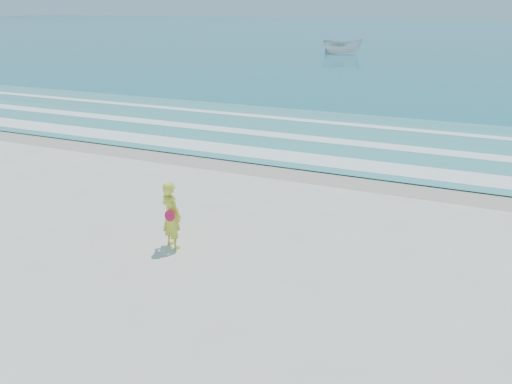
% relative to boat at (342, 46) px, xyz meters
% --- Properties ---
extents(ground, '(400.00, 400.00, 0.00)m').
position_rel_boat_xyz_m(ground, '(8.98, -51.33, -0.90)').
color(ground, silver).
rests_on(ground, ground).
extents(wet_sand, '(400.00, 2.40, 0.00)m').
position_rel_boat_xyz_m(wet_sand, '(8.98, -42.33, -0.90)').
color(wet_sand, '#B2A893').
rests_on(wet_sand, ground).
extents(ocean, '(400.00, 190.00, 0.04)m').
position_rel_boat_xyz_m(ocean, '(8.98, 53.67, -0.88)').
color(ocean, '#19727F').
rests_on(ocean, ground).
extents(shallow, '(400.00, 10.00, 0.01)m').
position_rel_boat_xyz_m(shallow, '(8.98, -37.33, -0.86)').
color(shallow, '#59B7AD').
rests_on(shallow, ocean).
extents(foam_near, '(400.00, 1.40, 0.01)m').
position_rel_boat_xyz_m(foam_near, '(8.98, -41.03, -0.85)').
color(foam_near, white).
rests_on(foam_near, shallow).
extents(foam_mid, '(400.00, 0.90, 0.01)m').
position_rel_boat_xyz_m(foam_mid, '(8.98, -38.13, -0.85)').
color(foam_mid, white).
rests_on(foam_mid, shallow).
extents(foam_far, '(400.00, 0.60, 0.01)m').
position_rel_boat_xyz_m(foam_far, '(8.98, -34.83, -0.85)').
color(foam_far, white).
rests_on(foam_far, shallow).
extents(boat, '(4.60, 2.03, 1.73)m').
position_rel_boat_xyz_m(boat, '(0.00, 0.00, 0.00)').
color(boat, silver).
rests_on(boat, ocean).
extents(woman, '(0.70, 0.58, 1.64)m').
position_rel_boat_xyz_m(woman, '(8.22, -49.09, -0.08)').
color(woman, yellow).
rests_on(woman, ground).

